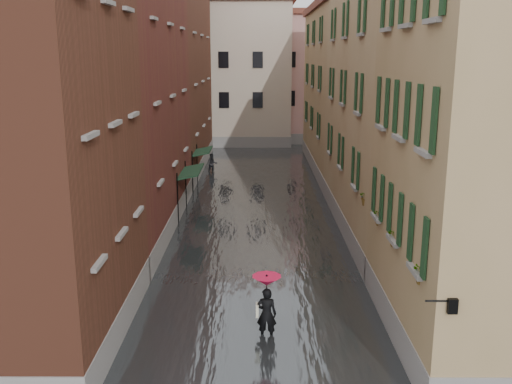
{
  "coord_description": "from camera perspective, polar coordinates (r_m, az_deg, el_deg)",
  "views": [
    {
      "loc": [
        0.02,
        -17.77,
        8.44
      ],
      "look_at": [
        -0.06,
        4.74,
        3.0
      ],
      "focal_mm": 40.0,
      "sensor_mm": 36.0,
      "label": 1
    }
  ],
  "objects": [
    {
      "name": "ground",
      "position": [
        19.67,
        0.12,
        -11.82
      ],
      "size": [
        120.0,
        120.0,
        0.0
      ],
      "primitive_type": "plane",
      "color": "#555557",
      "rests_on": "ground"
    },
    {
      "name": "floodwater",
      "position": [
        31.88,
        0.15,
        -1.58
      ],
      "size": [
        10.0,
        60.0,
        0.2
      ],
      "primitive_type": "cube",
      "color": "#3D4144",
      "rests_on": "ground"
    },
    {
      "name": "building_left_near",
      "position": [
        17.37,
        -23.79,
        6.03
      ],
      "size": [
        6.0,
        8.0,
        13.0
      ],
      "primitive_type": "cube",
      "color": "brown",
      "rests_on": "ground"
    },
    {
      "name": "building_left_mid",
      "position": [
        27.76,
        -14.63,
        8.63
      ],
      "size": [
        6.0,
        14.0,
        12.5
      ],
      "primitive_type": "cube",
      "color": "#582A1B",
      "rests_on": "ground"
    },
    {
      "name": "building_left_far",
      "position": [
        42.38,
        -9.54,
        11.45
      ],
      "size": [
        6.0,
        16.0,
        14.0
      ],
      "primitive_type": "cube",
      "color": "brown",
      "rests_on": "ground"
    },
    {
      "name": "building_right_near",
      "position": [
        17.45,
        23.82,
        3.56
      ],
      "size": [
        6.0,
        8.0,
        11.5
      ],
      "primitive_type": "cube",
      "color": "#94794C",
      "rests_on": "ground"
    },
    {
      "name": "building_right_mid",
      "position": [
        27.73,
        14.96,
        9.12
      ],
      "size": [
        6.0,
        14.0,
        13.0
      ],
      "primitive_type": "cube",
      "color": "tan",
      "rests_on": "ground"
    },
    {
      "name": "building_right_far",
      "position": [
        42.43,
        9.8,
        9.75
      ],
      "size": [
        6.0,
        16.0,
        11.5
      ],
      "primitive_type": "cube",
      "color": "#94794C",
      "rests_on": "ground"
    },
    {
      "name": "building_end_cream",
      "position": [
        55.88,
        -2.97,
        11.57
      ],
      "size": [
        12.0,
        9.0,
        13.0
      ],
      "primitive_type": "cube",
      "color": "#C3B79B",
      "rests_on": "ground"
    },
    {
      "name": "building_end_pink",
      "position": [
        58.13,
        6.21,
        11.1
      ],
      "size": [
        10.0,
        9.0,
        12.0
      ],
      "primitive_type": "cube",
      "color": "#CA958E",
      "rests_on": "ground"
    },
    {
      "name": "awning_near",
      "position": [
        29.75,
        -6.58,
        1.93
      ],
      "size": [
        1.09,
        3.31,
        2.8
      ],
      "color": "#15311D",
      "rests_on": "ground"
    },
    {
      "name": "awning_far",
      "position": [
        35.9,
        -5.43,
        3.93
      ],
      "size": [
        1.09,
        2.77,
        2.8
      ],
      "color": "#15311D",
      "rests_on": "ground"
    },
    {
      "name": "wall_lantern",
      "position": [
        13.66,
        18.91,
        -10.63
      ],
      "size": [
        0.71,
        0.22,
        0.35
      ],
      "color": "black",
      "rests_on": "ground"
    },
    {
      "name": "window_planters",
      "position": [
        18.2,
        13.22,
        -2.5
      ],
      "size": [
        0.59,
        8.4,
        0.84
      ],
      "color": "brown",
      "rests_on": "ground"
    },
    {
      "name": "pedestrian_main",
      "position": [
        17.37,
        1.05,
        -11.01
      ],
      "size": [
        0.88,
        0.88,
        2.06
      ],
      "color": "black",
      "rests_on": "ground"
    },
    {
      "name": "pedestrian_far",
      "position": [
        41.19,
        -4.4,
        2.79
      ],
      "size": [
        0.87,
        0.76,
        1.52
      ],
      "primitive_type": "imported",
      "rotation": [
        0.0,
        0.0,
        0.28
      ],
      "color": "black",
      "rests_on": "ground"
    }
  ]
}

